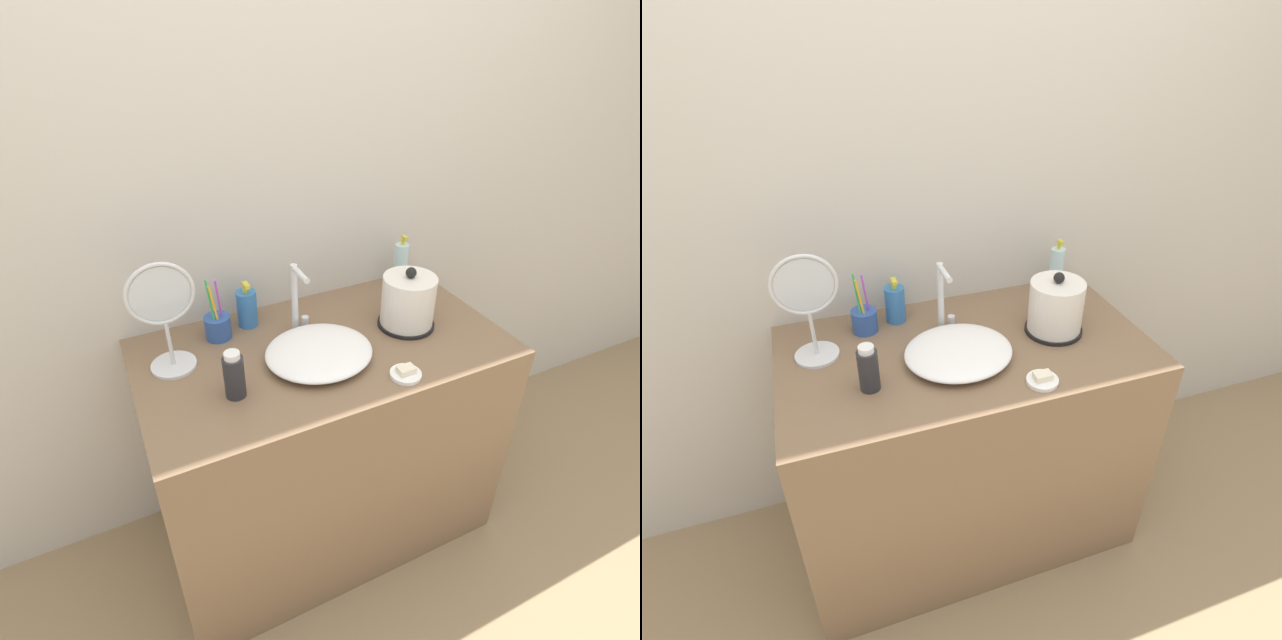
% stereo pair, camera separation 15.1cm
% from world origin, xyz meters
% --- Properties ---
extents(ground_plane, '(12.00, 12.00, 0.00)m').
position_xyz_m(ground_plane, '(0.00, 0.00, 0.00)').
color(ground_plane, '#997F5B').
extents(wall_back, '(6.00, 0.04, 2.60)m').
position_xyz_m(wall_back, '(0.00, 0.65, 1.30)').
color(wall_back, beige).
rests_on(wall_back, ground_plane).
extents(vanity_counter, '(1.16, 0.63, 0.85)m').
position_xyz_m(vanity_counter, '(0.00, 0.31, 0.43)').
color(vanity_counter, brown).
rests_on(vanity_counter, ground_plane).
extents(sink_basin, '(0.33, 0.30, 0.05)m').
position_xyz_m(sink_basin, '(-0.04, 0.26, 0.88)').
color(sink_basin, white).
rests_on(sink_basin, vanity_counter).
extents(faucet, '(0.06, 0.11, 0.24)m').
position_xyz_m(faucet, '(-0.04, 0.43, 0.98)').
color(faucet, silver).
rests_on(faucet, vanity_counter).
extents(electric_kettle, '(0.19, 0.19, 0.21)m').
position_xyz_m(electric_kettle, '(0.30, 0.31, 0.94)').
color(electric_kettle, black).
rests_on(electric_kettle, vanity_counter).
extents(toothbrush_cup, '(0.08, 0.08, 0.22)m').
position_xyz_m(toothbrush_cup, '(-0.28, 0.51, 0.90)').
color(toothbrush_cup, '#2D519E').
rests_on(toothbrush_cup, vanity_counter).
extents(lotion_bottle, '(0.07, 0.07, 0.16)m').
position_xyz_m(lotion_bottle, '(-0.17, 0.54, 0.92)').
color(lotion_bottle, '#3370B7').
rests_on(lotion_bottle, vanity_counter).
extents(shampoo_bottle, '(0.05, 0.05, 0.21)m').
position_xyz_m(shampoo_bottle, '(0.43, 0.55, 0.94)').
color(shampoo_bottle, silver).
rests_on(shampoo_bottle, vanity_counter).
extents(mouthwash_bottle, '(0.06, 0.06, 0.14)m').
position_xyz_m(mouthwash_bottle, '(-0.32, 0.21, 0.92)').
color(mouthwash_bottle, '#28282D').
rests_on(mouthwash_bottle, vanity_counter).
extents(soap_dish, '(0.09, 0.09, 0.03)m').
position_xyz_m(soap_dish, '(0.15, 0.08, 0.86)').
color(soap_dish, white).
rests_on(soap_dish, vanity_counter).
extents(vanity_mirror, '(0.19, 0.13, 0.34)m').
position_xyz_m(vanity_mirror, '(-0.45, 0.41, 1.04)').
color(vanity_mirror, silver).
rests_on(vanity_mirror, vanity_counter).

